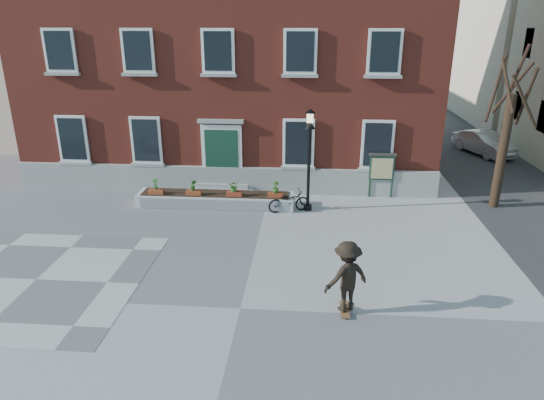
# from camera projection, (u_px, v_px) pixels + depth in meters

# --- Properties ---
(ground) EXTENTS (100.00, 100.00, 0.00)m
(ground) POSITION_uv_depth(u_px,v_px,m) (240.00, 308.00, 12.41)
(ground) COLOR #959598
(ground) RESTS_ON ground
(checker_patch) EXTENTS (6.00, 6.00, 0.01)m
(checker_patch) POSITION_uv_depth(u_px,v_px,m) (36.00, 279.00, 13.79)
(checker_patch) COLOR slate
(checker_patch) RESTS_ON ground
(bicycle) EXTENTS (1.72, 1.07, 0.85)m
(bicycle) POSITION_uv_depth(u_px,v_px,m) (289.00, 201.00, 18.55)
(bicycle) COLOR black
(bicycle) RESTS_ON ground
(parked_car) EXTENTS (2.65, 4.02, 1.25)m
(parked_car) POSITION_uv_depth(u_px,v_px,m) (483.00, 143.00, 26.44)
(parked_car) COLOR silver
(parked_car) RESTS_ON ground
(brick_building) EXTENTS (18.40, 10.85, 12.60)m
(brick_building) POSITION_uv_depth(u_px,v_px,m) (237.00, 34.00, 23.41)
(brick_building) COLOR maroon
(brick_building) RESTS_ON ground
(planter_assembly) EXTENTS (6.20, 1.12, 1.15)m
(planter_assembly) POSITION_uv_depth(u_px,v_px,m) (216.00, 199.00, 19.15)
(planter_assembly) COLOR silver
(planter_assembly) RESTS_ON ground
(bare_tree) EXTENTS (1.83, 1.83, 6.16)m
(bare_tree) POSITION_uv_depth(u_px,v_px,m) (505.00, 137.00, 18.25)
(bare_tree) COLOR #322216
(bare_tree) RESTS_ON ground
(lamp_post) EXTENTS (0.40, 0.40, 3.93)m
(lamp_post) POSITION_uv_depth(u_px,v_px,m) (309.00, 146.00, 17.99)
(lamp_post) COLOR black
(lamp_post) RESTS_ON ground
(notice_board) EXTENTS (1.10, 0.16, 1.87)m
(notice_board) POSITION_uv_depth(u_px,v_px,m) (382.00, 168.00, 19.79)
(notice_board) COLOR #1A3523
(notice_board) RESTS_ON ground
(skateboarder) EXTENTS (1.38, 1.19, 1.93)m
(skateboarder) POSITION_uv_depth(u_px,v_px,m) (347.00, 277.00, 11.94)
(skateboarder) COLOR brown
(skateboarder) RESTS_ON ground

